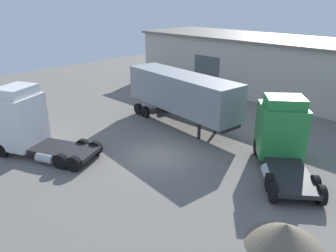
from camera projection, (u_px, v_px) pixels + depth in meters
ground_plane at (158, 156)px, 20.22m from camera, size 60.00×60.00×0.00m
warehouse_building at (294, 69)px, 31.20m from camera, size 33.79×8.62×5.47m
tractor_unit_white at (24, 122)px, 20.00m from camera, size 6.73×4.84×4.24m
container_trailer_red at (181, 93)px, 24.19m from camera, size 10.17×3.61×3.94m
tractor_unit_green at (282, 134)px, 18.63m from camera, size 5.80×6.36×4.00m
gravel_pile at (285, 235)px, 12.69m from camera, size 3.08×3.08×1.05m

